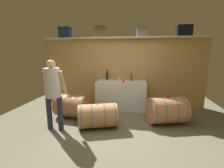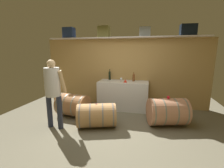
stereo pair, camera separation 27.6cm
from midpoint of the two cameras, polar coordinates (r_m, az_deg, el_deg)
name	(u,v)px [view 1 (the left image)]	position (r m, az deg, el deg)	size (l,w,h in m)	color
ground_plane	(114,124)	(4.09, -1.10, -14.12)	(6.48, 7.28, 0.02)	#67624E
back_wall_panel	(121,73)	(5.25, 1.78, 4.11)	(5.28, 0.10, 2.17)	tan
high_shelf_board	(121,38)	(5.07, 1.64, 16.34)	(4.86, 0.40, 0.03)	silver
toolcase_navy	(65,33)	(5.62, -18.01, 17.23)	(0.35, 0.27, 0.34)	navy
toolcase_olive	(101,32)	(5.21, -5.55, 18.25)	(0.34, 0.27, 0.35)	olive
toolcase_grey	(142,32)	(5.05, 9.16, 17.99)	(0.32, 0.23, 0.28)	gray
toolcase_black	(184,31)	(5.18, 23.05, 17.27)	(0.42, 0.28, 0.31)	black
work_cabinet	(121,95)	(4.98, 1.75, -3.95)	(1.52, 0.67, 0.87)	silver
wine_bottle_amber	(131,77)	(4.97, 5.42, 2.55)	(0.08, 0.08, 0.28)	brown
wine_bottle_dark	(107,75)	(5.15, -3.30, 3.19)	(0.07, 0.07, 0.34)	black
wine_glass	(119,79)	(4.78, 1.06, 1.86)	(0.08, 0.08, 0.14)	white
red_funnel	(124,81)	(4.74, 2.53, 1.18)	(0.11, 0.11, 0.09)	red
wine_barrel_near	(167,110)	(4.18, 17.34, -9.03)	(1.04, 0.86, 0.67)	tan
wine_barrel_far	(72,106)	(4.54, -15.99, -7.60)	(0.91, 0.72, 0.63)	#9C683E
wine_barrel_flank	(98,116)	(3.82, -7.28, -11.30)	(1.03, 0.81, 0.58)	tan
tasting_cup	(168,96)	(4.07, 17.63, -4.26)	(0.06, 0.06, 0.06)	red
winemaker_pouring	(53,88)	(3.76, -22.50, -1.34)	(0.49, 0.41, 1.60)	#282E3E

